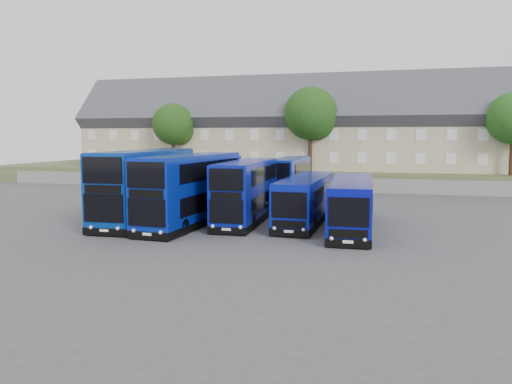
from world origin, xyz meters
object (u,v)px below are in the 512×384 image
Objects in this scene: tree_west at (175,126)px; dd_front_mid at (191,191)px; dd_front_left at (146,186)px; coach_east_a at (306,200)px; tree_mid at (312,116)px.

dd_front_mid is at bearing -63.43° from tree_west.
tree_west is at bearing 106.01° from dd_front_left.
dd_front_mid is at bearing -158.63° from coach_east_a.
dd_front_left is 1.08× the size of coach_east_a.
coach_east_a is 1.48× the size of tree_west.
tree_west is (-8.08, 22.69, 4.67)m from dd_front_left.
tree_west is 0.83× the size of tree_mid.
tree_mid is at bearing 1.79° from tree_west.
tree_west is at bearing -178.21° from tree_mid.
dd_front_mid is 1.03× the size of coach_east_a.
dd_front_left is at bearing -108.86° from tree_mid.
coach_east_a is at bearing 7.40° from dd_front_left.
tree_mid reaches higher than dd_front_mid.
tree_west reaches higher than dd_front_left.
tree_mid is (-2.92, 21.09, 6.55)m from coach_east_a.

